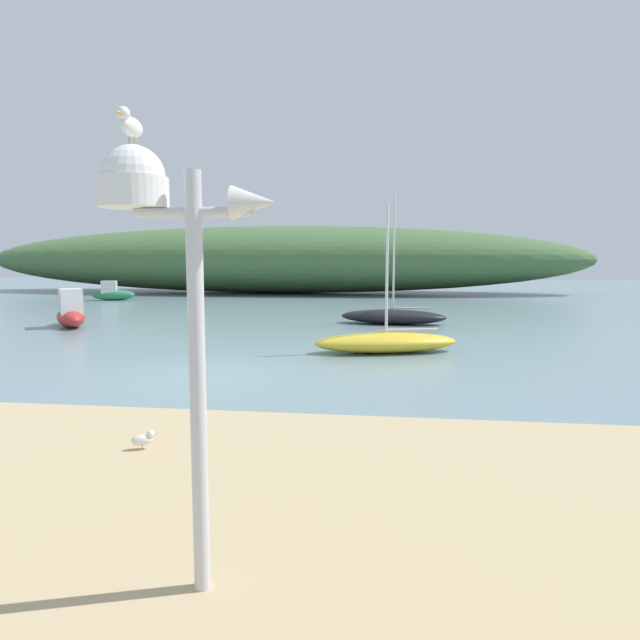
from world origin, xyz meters
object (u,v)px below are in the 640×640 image
mast_structure (159,230)px  motorboat_west_reach (113,293)px  sailboat_far_left (386,342)px  sailboat_inner_mooring (393,316)px  seagull_on_radar (130,124)px  seagull_near_waterline (143,439)px  motorboat_east_reach (71,313)px

mast_structure → motorboat_west_reach: (-16.00, 29.39, -2.40)m
mast_structure → sailboat_far_left: (1.43, 11.97, -2.56)m
sailboat_inner_mooring → seagull_on_radar: bearing=-95.4°
sailboat_far_left → motorboat_west_reach: (-17.43, 17.42, 0.16)m
sailboat_inner_mooring → sailboat_far_left: size_ratio=1.20×
sailboat_inner_mooring → motorboat_west_reach: sailboat_inner_mooring is taller
seagull_on_radar → seagull_near_waterline: size_ratio=0.93×
seagull_on_radar → motorboat_west_reach: 33.54m
seagull_on_radar → motorboat_east_reach: (-10.59, 16.28, -3.04)m
motorboat_east_reach → seagull_near_waterline: 16.29m
mast_structure → sailboat_far_left: sailboat_far_left is taller
seagull_on_radar → sailboat_inner_mooring: bearing=84.6°
sailboat_inner_mooring → seagull_near_waterline: sailboat_inner_mooring is taller
motorboat_east_reach → motorboat_west_reach: motorboat_east_reach is taller
sailboat_inner_mooring → seagull_near_waterline: 16.37m
sailboat_far_left → motorboat_west_reach: 24.65m
seagull_on_radar → motorboat_east_reach: size_ratio=0.12×
motorboat_west_reach → mast_structure: bearing=-61.4°
motorboat_east_reach → seagull_near_waterline: bearing=-55.5°
seagull_on_radar → motorboat_east_reach: seagull_on_radar is taller
motorboat_east_reach → motorboat_west_reach: size_ratio=1.04×
motorboat_east_reach → seagull_near_waterline: (9.23, -13.42, -0.20)m
mast_structure → motorboat_west_reach: 33.55m
motorboat_east_reach → sailboat_inner_mooring: sailboat_inner_mooring is taller
seagull_on_radar → sailboat_far_left: bearing=82.3°
sailboat_inner_mooring → seagull_near_waterline: size_ratio=14.56×
seagull_on_radar → motorboat_west_reach: bearing=118.3°
sailboat_far_left → mast_structure: bearing=-96.8°
sailboat_inner_mooring → sailboat_far_left: sailboat_inner_mooring is taller
mast_structure → motorboat_east_reach: 19.65m
motorboat_east_reach → sailboat_far_left: 12.94m
motorboat_east_reach → sailboat_inner_mooring: (12.37, 2.65, -0.23)m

